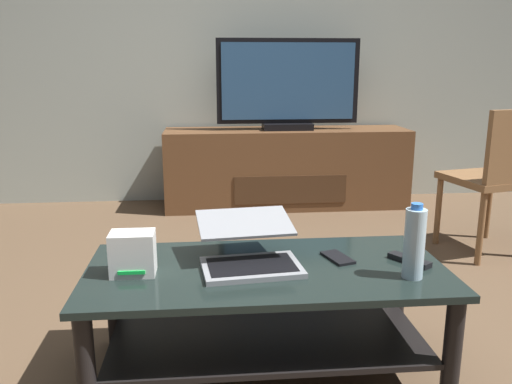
# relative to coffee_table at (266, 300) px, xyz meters

# --- Properties ---
(ground_plane) EXTENTS (7.68, 7.68, 0.00)m
(ground_plane) POSITION_rel_coffee_table_xyz_m (0.02, 0.08, -0.28)
(ground_plane) COLOR brown
(back_wall) EXTENTS (6.40, 0.12, 2.80)m
(back_wall) POSITION_rel_coffee_table_xyz_m (0.02, 2.61, 1.12)
(back_wall) COLOR #A8B2A8
(back_wall) RESTS_ON ground
(coffee_table) EXTENTS (1.26, 0.59, 0.41)m
(coffee_table) POSITION_rel_coffee_table_xyz_m (0.00, 0.00, 0.00)
(coffee_table) COLOR black
(coffee_table) RESTS_ON ground
(media_cabinet) EXTENTS (1.88, 0.46, 0.61)m
(media_cabinet) POSITION_rel_coffee_table_xyz_m (0.41, 2.29, 0.02)
(media_cabinet) COLOR brown
(media_cabinet) RESTS_ON ground
(television) EXTENTS (1.08, 0.20, 0.68)m
(television) POSITION_rel_coffee_table_xyz_m (0.41, 2.27, 0.65)
(television) COLOR black
(television) RESTS_ON media_cabinet
(dining_chair) EXTENTS (0.52, 0.52, 0.87)m
(dining_chair) POSITION_rel_coffee_table_xyz_m (1.46, 1.08, 0.21)
(dining_chair) COLOR brown
(dining_chair) RESTS_ON ground
(laptop) EXTENTS (0.38, 0.40, 0.16)m
(laptop) POSITION_rel_coffee_table_xyz_m (-0.06, 0.04, 0.18)
(laptop) COLOR gray
(laptop) RESTS_ON coffee_table
(router_box) EXTENTS (0.15, 0.11, 0.15)m
(router_box) POSITION_rel_coffee_table_xyz_m (-0.46, -0.02, 0.20)
(router_box) COLOR white
(router_box) RESTS_ON coffee_table
(water_bottle_near) EXTENTS (0.07, 0.07, 0.26)m
(water_bottle_near) POSITION_rel_coffee_table_xyz_m (0.48, -0.13, 0.25)
(water_bottle_near) COLOR silver
(water_bottle_near) RESTS_ON coffee_table
(cell_phone) EXTENTS (0.11, 0.15, 0.01)m
(cell_phone) POSITION_rel_coffee_table_xyz_m (0.27, 0.06, 0.13)
(cell_phone) COLOR black
(cell_phone) RESTS_ON coffee_table
(tv_remote) EXTENTS (0.13, 0.16, 0.02)m
(tv_remote) POSITION_rel_coffee_table_xyz_m (0.52, -0.00, 0.14)
(tv_remote) COLOR black
(tv_remote) RESTS_ON coffee_table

